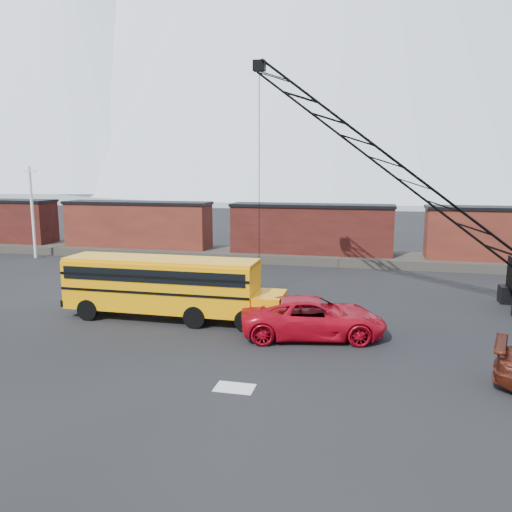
% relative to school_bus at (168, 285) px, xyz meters
% --- Properties ---
extents(ground, '(160.00, 160.00, 0.00)m').
position_rel_school_bus_xyz_m(ground, '(5.11, -3.33, -1.79)').
color(ground, black).
rests_on(ground, ground).
extents(mountain_ridge, '(800.00, 340.00, 240.00)m').
position_rel_school_bus_xyz_m(mountain_ridge, '(11.31, 279.45, 90.78)').
color(mountain_ridge, white).
rests_on(mountain_ridge, ground).
extents(gravel_berm, '(120.00, 5.00, 0.70)m').
position_rel_school_bus_xyz_m(gravel_berm, '(5.11, 18.67, -1.44)').
color(gravel_berm, '#403C35').
rests_on(gravel_berm, ground).
extents(boxcar_west_near, '(13.70, 3.10, 4.17)m').
position_rel_school_bus_xyz_m(boxcar_west_near, '(-10.89, 18.67, 0.97)').
color(boxcar_west_near, '#491A15').
rests_on(boxcar_west_near, gravel_berm).
extents(boxcar_mid, '(13.70, 3.10, 4.17)m').
position_rel_school_bus_xyz_m(boxcar_mid, '(5.11, 18.67, 0.97)').
color(boxcar_mid, '#4B1815').
rests_on(boxcar_mid, gravel_berm).
extents(utility_pole, '(1.40, 0.24, 8.00)m').
position_rel_school_bus_xyz_m(utility_pole, '(-18.89, 14.67, 2.36)').
color(utility_pole, silver).
rests_on(utility_pole, ground).
extents(snow_patch, '(1.40, 0.90, 0.02)m').
position_rel_school_bus_xyz_m(snow_patch, '(5.61, -7.33, -1.78)').
color(snow_patch, silver).
rests_on(snow_patch, ground).
extents(school_bus, '(11.65, 2.65, 3.19)m').
position_rel_school_bus_xyz_m(school_bus, '(0.00, 0.00, 0.00)').
color(school_bus, orange).
rests_on(school_bus, ground).
extents(red_pickup, '(7.12, 4.32, 1.85)m').
position_rel_school_bus_xyz_m(red_pickup, '(7.65, -1.09, -0.87)').
color(red_pickup, '#B4081A').
rests_on(red_pickup, ground).
extents(crawler_crane, '(20.09, 4.20, 14.10)m').
position_rel_school_bus_xyz_m(crawler_crane, '(12.66, 6.08, 5.04)').
color(crawler_crane, black).
rests_on(crawler_crane, ground).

